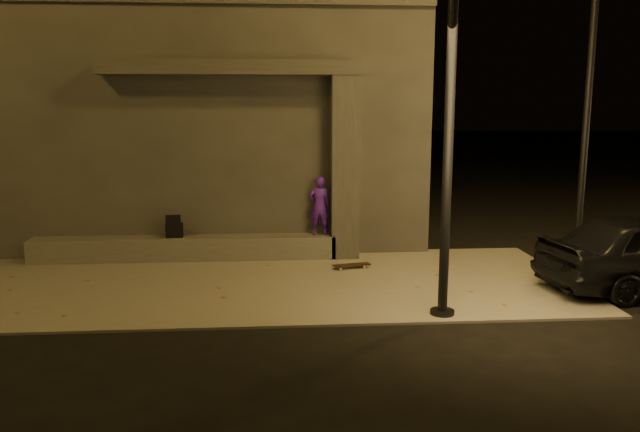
{
  "coord_description": "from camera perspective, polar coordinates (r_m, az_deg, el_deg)",
  "views": [
    {
      "loc": [
        0.3,
        -8.53,
        3.12
      ],
      "look_at": [
        1.08,
        2.0,
        1.2
      ],
      "focal_mm": 35.0,
      "sensor_mm": 36.0,
      "label": 1
    }
  ],
  "objects": [
    {
      "name": "ledge",
      "position": [
        12.74,
        -12.25,
        -2.87
      ],
      "size": [
        6.0,
        0.55,
        0.45
      ],
      "primitive_type": "cube",
      "color": "#55534D",
      "rests_on": "sidewalk"
    },
    {
      "name": "building",
      "position": [
        15.09,
        -9.26,
        8.24
      ],
      "size": [
        9.0,
        5.1,
        5.22
      ],
      "color": "#383633",
      "rests_on": "ground"
    },
    {
      "name": "sidewalk",
      "position": [
        10.98,
        -5.65,
        -6.12
      ],
      "size": [
        11.0,
        4.4,
        0.04
      ],
      "primitive_type": "cube",
      "color": "slate",
      "rests_on": "ground"
    },
    {
      "name": "street_lamp_0",
      "position": [
        9.09,
        12.1,
        18.06
      ],
      "size": [
        0.36,
        0.36,
        7.76
      ],
      "color": "black",
      "rests_on": "ground"
    },
    {
      "name": "ground",
      "position": [
        9.09,
        -5.95,
        -9.81
      ],
      "size": [
        120.0,
        120.0,
        0.0
      ],
      "primitive_type": "plane",
      "color": "black",
      "rests_on": "ground"
    },
    {
      "name": "street_lamp_2",
      "position": [
        13.49,
        23.67,
        14.79
      ],
      "size": [
        0.36,
        0.36,
        7.74
      ],
      "color": "black",
      "rests_on": "ground"
    },
    {
      "name": "column",
      "position": [
        12.43,
        2.27,
        4.4
      ],
      "size": [
        0.55,
        0.55,
        3.6
      ],
      "primitive_type": "cube",
      "color": "#383633",
      "rests_on": "sidewalk"
    },
    {
      "name": "canopy",
      "position": [
        12.38,
        -8.14,
        13.28
      ],
      "size": [
        5.0,
        0.7,
        0.28
      ],
      "primitive_type": "cube",
      "color": "#383633",
      "rests_on": "column"
    },
    {
      "name": "backpack",
      "position": [
        12.69,
        -13.18,
        -1.18
      ],
      "size": [
        0.34,
        0.23,
        0.46
      ],
      "rotation": [
        0.0,
        0.0,
        0.05
      ],
      "color": "black",
      "rests_on": "ledge"
    },
    {
      "name": "skateboard",
      "position": [
        11.79,
        2.89,
        -4.51
      ],
      "size": [
        0.74,
        0.34,
        0.08
      ],
      "rotation": [
        0.0,
        0.0,
        0.22
      ],
      "color": "black",
      "rests_on": "sidewalk"
    },
    {
      "name": "skateboarder",
      "position": [
        12.48,
        -0.05,
        0.94
      ],
      "size": [
        0.46,
        0.32,
        1.19
      ],
      "primitive_type": "imported",
      "rotation": [
        0.0,
        0.0,
        3.06
      ],
      "color": "#47189D",
      "rests_on": "ledge"
    }
  ]
}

